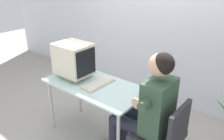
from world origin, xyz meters
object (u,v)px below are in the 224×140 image
object	(u,v)px
crt_monitor	(74,59)
office_chair	(163,134)
desk	(95,90)
person_seated	(147,107)
keyboard	(98,83)

from	to	relation	value
crt_monitor	office_chair	bearing A→B (deg)	-0.45
desk	person_seated	xyz separation A→B (m)	(0.71, -0.02, 0.05)
desk	office_chair	size ratio (longest dim) A/B	1.44
keyboard	office_chair	xyz separation A→B (m)	(0.87, -0.03, -0.26)
office_chair	person_seated	bearing A→B (deg)	-180.00
office_chair	person_seated	world-z (taller)	person_seated
keyboard	desk	bearing A→B (deg)	-156.25
desk	keyboard	bearing A→B (deg)	23.75
keyboard	person_seated	world-z (taller)	person_seated
desk	person_seated	world-z (taller)	person_seated
crt_monitor	person_seated	bearing A→B (deg)	-0.54
keyboard	person_seated	xyz separation A→B (m)	(0.67, -0.03, -0.03)
office_chair	person_seated	xyz separation A→B (m)	(-0.20, -0.00, 0.22)
crt_monitor	person_seated	size ratio (longest dim) A/B	0.33
crt_monitor	keyboard	world-z (taller)	crt_monitor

